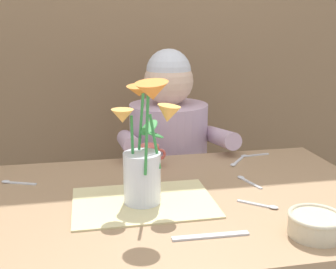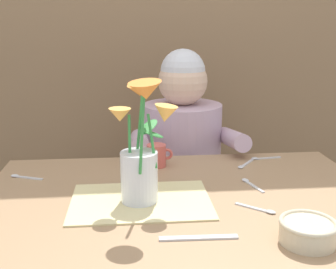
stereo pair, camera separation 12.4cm
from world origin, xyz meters
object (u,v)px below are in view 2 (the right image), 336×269
(ceramic_bowl, at_px, (308,231))
(dinner_knife, at_px, (199,238))
(seated_person, at_px, (182,178))
(coffee_cup, at_px, (157,155))
(flower_vase, at_px, (141,152))

(ceramic_bowl, distance_m, dinner_knife, 0.26)
(seated_person, distance_m, ceramic_bowl, 0.94)
(seated_person, height_order, ceramic_bowl, seated_person)
(seated_person, distance_m, dinner_knife, 0.88)
(ceramic_bowl, xyz_separation_m, dinner_knife, (-0.25, 0.04, -0.03))
(seated_person, height_order, coffee_cup, seated_person)
(seated_person, xyz_separation_m, ceramic_bowl, (0.18, -0.90, 0.21))
(flower_vase, distance_m, coffee_cup, 0.34)
(flower_vase, xyz_separation_m, dinner_knife, (0.13, -0.22, -0.15))
(coffee_cup, bearing_deg, dinner_knife, -83.14)
(flower_vase, relative_size, ceramic_bowl, 2.67)
(coffee_cup, bearing_deg, flower_vase, -101.61)
(flower_vase, xyz_separation_m, ceramic_bowl, (0.38, -0.26, -0.12))
(dinner_knife, bearing_deg, coffee_cup, 98.44)
(ceramic_bowl, relative_size, coffee_cup, 1.46)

